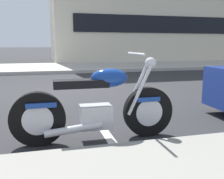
{
  "coord_description": "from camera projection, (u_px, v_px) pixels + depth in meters",
  "views": [
    {
      "loc": [
        -0.78,
        -6.9,
        1.23
      ],
      "look_at": [
        0.11,
        -3.48,
        0.61
      ],
      "focal_mm": 40.83,
      "sensor_mm": 36.0,
      "label": 1
    }
  ],
  "objects": [
    {
      "name": "parked_motorcycle",
      "position": [
        97.0,
        107.0,
        3.26
      ],
      "size": [
        2.11,
        0.62,
        1.14
      ],
      "rotation": [
        0.0,
        0.0,
        -0.01
      ],
      "color": "black",
      "rests_on": "ground"
    },
    {
      "name": "parking_stall_stripe",
      "position": [
        106.0,
        134.0,
        3.57
      ],
      "size": [
        0.12,
        2.2,
        0.01
      ],
      "primitive_type": "cube",
      "color": "silver",
      "rests_on": "ground"
    },
    {
      "name": "ground_plane",
      "position": [
        76.0,
        90.0,
        6.98
      ],
      "size": [
        260.0,
        260.0,
        0.0
      ],
      "primitive_type": "plane",
      "color": "#28282B"
    }
  ]
}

